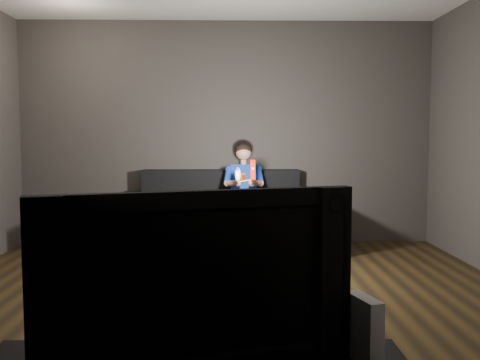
{
  "coord_description": "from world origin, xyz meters",
  "views": [
    {
      "loc": [
        0.05,
        -4.05,
        1.31
      ],
      "look_at": [
        0.15,
        1.55,
        0.85
      ],
      "focal_mm": 40.0,
      "sensor_mm": 36.0,
      "label": 1
    }
  ],
  "objects": [
    {
      "name": "wii_remote_black",
      "position": [
        -1.12,
        1.93,
        0.65
      ],
      "size": [
        0.04,
        0.14,
        0.03
      ],
      "color": "black",
      "rests_on": "sofa"
    },
    {
      "name": "back_wall",
      "position": [
        0.0,
        2.5,
        1.35
      ],
      "size": [
        5.0,
        0.04,
        2.7
      ],
      "primitive_type": "cube",
      "color": "#3E3B36",
      "rests_on": "ground"
    },
    {
      "name": "wii_console",
      "position": [
        0.5,
        -2.27,
        0.65
      ],
      "size": [
        0.1,
        0.18,
        0.23
      ],
      "primitive_type": "cube",
      "rotation": [
        0.0,
        0.0,
        0.3
      ],
      "color": "white",
      "rests_on": "media_console"
    },
    {
      "name": "child",
      "position": [
        0.2,
        1.95,
        0.74
      ],
      "size": [
        0.44,
        0.55,
        1.09
      ],
      "color": "black",
      "rests_on": "sofa"
    },
    {
      "name": "floor",
      "position": [
        0.0,
        0.0,
        0.0
      ],
      "size": [
        5.0,
        5.0,
        0.0
      ],
      "primitive_type": "plane",
      "color": "black",
      "rests_on": "ground"
    },
    {
      "name": "front_wall",
      "position": [
        0.0,
        -2.5,
        1.35
      ],
      "size": [
        5.0,
        0.04,
        2.7
      ],
      "primitive_type": "cube",
      "color": "#3E3B36",
      "rests_on": "ground"
    },
    {
      "name": "wii_remote_red",
      "position": [
        0.28,
        1.52,
        0.96
      ],
      "size": [
        0.05,
        0.08,
        0.21
      ],
      "color": "#CB0D00",
      "rests_on": "child"
    },
    {
      "name": "coffee_table",
      "position": [
        -0.16,
        0.96,
        0.31
      ],
      "size": [
        1.05,
        0.66,
        0.35
      ],
      "color": "black",
      "rests_on": "floor"
    },
    {
      "name": "tv",
      "position": [
        -0.08,
        -2.27,
        0.83
      ],
      "size": [
        1.05,
        0.44,
        0.61
      ],
      "primitive_type": "imported",
      "rotation": [
        0.0,
        0.0,
        0.29
      ],
      "color": "black",
      "rests_on": "media_console"
    },
    {
      "name": "nunchuk_white",
      "position": [
        0.13,
        1.53,
        0.91
      ],
      "size": [
        0.06,
        0.09,
        0.16
      ],
      "color": "white",
      "rests_on": "child"
    },
    {
      "name": "sofa",
      "position": [
        -0.07,
        2.02,
        0.3
      ],
      "size": [
        2.35,
        1.01,
        0.91
      ],
      "color": "black",
      "rests_on": "floor"
    }
  ]
}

